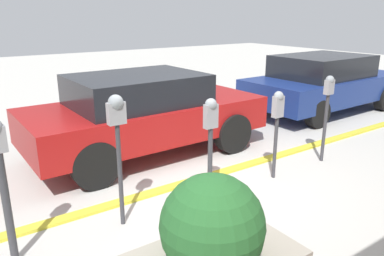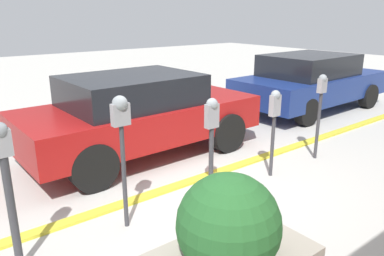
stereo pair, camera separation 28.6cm
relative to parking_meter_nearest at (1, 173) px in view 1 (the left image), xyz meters
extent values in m
plane|color=beige|center=(2.37, 0.42, -0.96)|extent=(40.00, 40.00, 0.00)
cube|color=gold|center=(2.37, 0.50, -0.94)|extent=(24.50, 0.16, 0.04)
cylinder|color=#38383D|center=(0.00, 0.00, -0.38)|extent=(0.08, 0.08, 1.17)
cylinder|color=#38383D|center=(1.19, 0.03, -0.35)|extent=(0.05, 0.05, 1.23)
cube|color=#99999E|center=(1.19, 0.03, 0.39)|extent=(0.20, 0.09, 0.25)
sphere|color=gray|center=(1.19, 0.03, 0.52)|extent=(0.17, 0.17, 0.17)
cylinder|color=#38383D|center=(2.43, -0.05, -0.47)|extent=(0.06, 0.06, 1.00)
cube|color=#99999E|center=(2.43, -0.05, 0.19)|extent=(0.18, 0.09, 0.31)
sphere|color=gray|center=(2.43, -0.05, 0.34)|extent=(0.15, 0.15, 0.15)
cylinder|color=#38383D|center=(3.64, -0.06, -0.49)|extent=(0.05, 0.05, 0.95)
cube|color=#99999E|center=(3.64, -0.06, 0.15)|extent=(0.17, 0.09, 0.31)
sphere|color=gray|center=(3.64, -0.06, 0.30)|extent=(0.14, 0.14, 0.14)
cylinder|color=#38383D|center=(4.81, -0.05, -0.39)|extent=(0.06, 0.06, 1.15)
cube|color=#99999E|center=(4.81, -0.05, 0.30)|extent=(0.16, 0.09, 0.24)
sphere|color=gray|center=(4.81, -0.05, 0.42)|extent=(0.13, 0.13, 0.13)
sphere|color=#28662D|center=(1.25, -1.61, -0.18)|extent=(0.85, 0.85, 0.85)
cube|color=maroon|center=(2.56, 1.97, -0.32)|extent=(4.14, 1.90, 0.57)
cube|color=black|center=(2.40, 1.97, 0.21)|extent=(2.17, 1.64, 0.50)
cylinder|color=black|center=(3.84, 1.13, -0.61)|extent=(0.71, 0.22, 0.71)
cylinder|color=black|center=(3.84, 2.80, -0.61)|extent=(0.71, 0.22, 0.71)
cylinder|color=black|center=(1.29, 1.13, -0.61)|extent=(0.71, 0.22, 0.71)
cylinder|color=black|center=(1.29, 2.80, -0.61)|extent=(0.71, 0.22, 0.71)
cube|color=navy|center=(7.68, 2.09, -0.35)|extent=(4.37, 1.96, 0.59)
cube|color=black|center=(7.51, 2.09, 0.20)|extent=(2.29, 1.69, 0.52)
cylinder|color=black|center=(9.03, 1.24, -0.65)|extent=(0.63, 0.22, 0.63)
cylinder|color=black|center=(9.03, 2.95, -0.65)|extent=(0.63, 0.22, 0.63)
cylinder|color=black|center=(6.34, 1.24, -0.65)|extent=(0.63, 0.22, 0.63)
cylinder|color=black|center=(6.34, 2.95, -0.65)|extent=(0.63, 0.22, 0.63)
camera|label=1|loc=(-0.36, -3.67, 1.43)|focal=35.00mm
camera|label=2|loc=(-0.59, -3.50, 1.43)|focal=35.00mm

